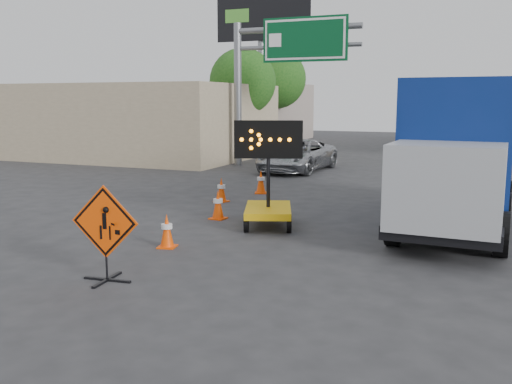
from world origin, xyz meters
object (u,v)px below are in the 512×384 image
Objects in this scene: box_truck at (460,162)px; pickup_truck at (297,155)px; construction_sign at (105,231)px; arrow_board at (268,203)px.

pickup_truck is at bearing 130.28° from box_truck.
construction_sign is 0.64× the size of arrow_board.
box_truck is at bearing 2.56° from arrow_board.
pickup_truck is 0.66× the size of box_truck.
pickup_truck is (-2.94, 11.16, 0.10)m from arrow_board.
construction_sign is 16.48m from pickup_truck.
box_truck is (7.38, -9.29, 0.95)m from pickup_truck.
box_truck reaches higher than arrow_board.
pickup_truck is 11.90m from box_truck.
arrow_board reaches higher than construction_sign.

